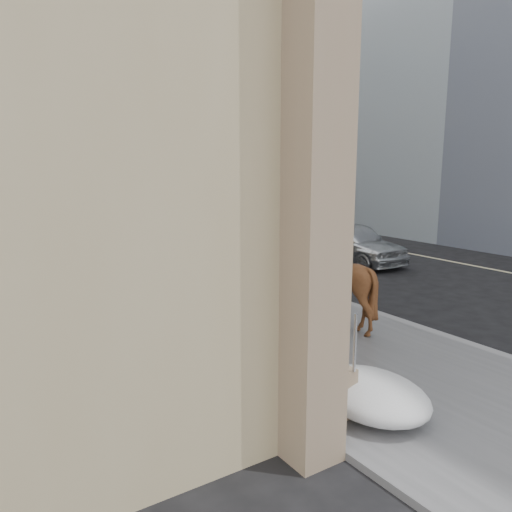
{
  "coord_description": "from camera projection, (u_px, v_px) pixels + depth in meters",
  "views": [
    {
      "loc": [
        -6.88,
        -7.05,
        4.01
      ],
      "look_at": [
        -0.28,
        2.98,
        1.7
      ],
      "focal_mm": 35.0,
      "sensor_mm": 36.0,
      "label": 1
    }
  ],
  "objects": [
    {
      "name": "ground",
      "position": [
        347.0,
        358.0,
        10.26
      ],
      "size": [
        140.0,
        140.0,
        0.0
      ],
      "primitive_type": "plane",
      "color": "black",
      "rests_on": "ground"
    },
    {
      "name": "car_grey",
      "position": [
        290.0,
        214.0,
        31.75
      ],
      "size": [
        2.85,
        4.89,
        1.33
      ],
      "primitive_type": "imported",
      "rotation": [
        0.0,
        0.0,
        2.91
      ],
      "color": "#585A60",
      "rests_on": "ground"
    },
    {
      "name": "sidewalk",
      "position": [
        158.0,
        269.0,
        18.44
      ],
      "size": [
        5.0,
        80.0,
        0.12
      ],
      "primitive_type": "cube",
      "color": "#4E4F51",
      "rests_on": "ground"
    },
    {
      "name": "mounted_horse_left",
      "position": [
        191.0,
        268.0,
        13.26
      ],
      "size": [
        1.7,
        2.6,
        2.67
      ],
      "rotation": [
        0.0,
        0.0,
        3.42
      ],
      "color": "#563A1A",
      "rests_on": "sidewalk"
    },
    {
      "name": "streetlight_far",
      "position": [
        69.0,
        153.0,
        38.75
      ],
      "size": [
        1.71,
        0.24,
        8.0
      ],
      "color": "#2D2D30",
      "rests_on": "ground"
    },
    {
      "name": "curb",
      "position": [
        220.0,
        261.0,
        19.86
      ],
      "size": [
        0.24,
        80.0,
        0.12
      ],
      "primitive_type": "cube",
      "color": "slate",
      "rests_on": "ground"
    },
    {
      "name": "traffic_signal",
      "position": [
        108.0,
        160.0,
        28.66
      ],
      "size": [
        4.1,
        0.22,
        6.0
      ],
      "color": "#2D2D30",
      "rests_on": "ground"
    },
    {
      "name": "snow_bank",
      "position": [
        139.0,
        272.0,
        16.05
      ],
      "size": [
        1.7,
        18.1,
        0.76
      ],
      "color": "silver",
      "rests_on": "sidewalk"
    },
    {
      "name": "far_podium",
      "position": [
        431.0,
        199.0,
        26.45
      ],
      "size": [
        2.0,
        80.0,
        4.0
      ],
      "primitive_type": "cube",
      "color": "#836B54",
      "rests_on": "ground"
    },
    {
      "name": "lane_line",
      "position": [
        362.0,
        244.0,
        24.13
      ],
      "size": [
        0.15,
        70.0,
        0.01
      ],
      "primitive_type": "cube",
      "color": "#BFB78C",
      "rests_on": "ground"
    },
    {
      "name": "streetlight_mid",
      "position": [
        177.0,
        147.0,
        22.35
      ],
      "size": [
        1.71,
        0.24,
        8.0
      ],
      "color": "#2D2D30",
      "rests_on": "ground"
    },
    {
      "name": "bg_building_mid",
      "position": [
        21.0,
        74.0,
        58.96
      ],
      "size": [
        30.0,
        12.0,
        28.0
      ],
      "primitive_type": "cube",
      "color": "slate",
      "rests_on": "ground"
    },
    {
      "name": "mounted_horse_right",
      "position": [
        329.0,
        279.0,
        11.7
      ],
      "size": [
        2.32,
        2.44,
        2.72
      ],
      "rotation": [
        0.0,
        0.0,
        2.74
      ],
      "color": "#4B2A15",
      "rests_on": "sidewalk"
    },
    {
      "name": "car_silver",
      "position": [
        353.0,
        242.0,
        19.78
      ],
      "size": [
        2.11,
        4.84,
        1.62
      ],
      "primitive_type": "imported",
      "rotation": [
        0.0,
        0.0,
        -0.04
      ],
      "color": "#B4B8BD",
      "rests_on": "ground"
    },
    {
      "name": "pedestrian",
      "position": [
        243.0,
        276.0,
        13.32
      ],
      "size": [
        1.02,
        0.47,
        1.69
      ],
      "primitive_type": "imported",
      "rotation": [
        0.0,
        0.0,
        -0.06
      ],
      "color": "black",
      "rests_on": "sidewalk"
    }
  ]
}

